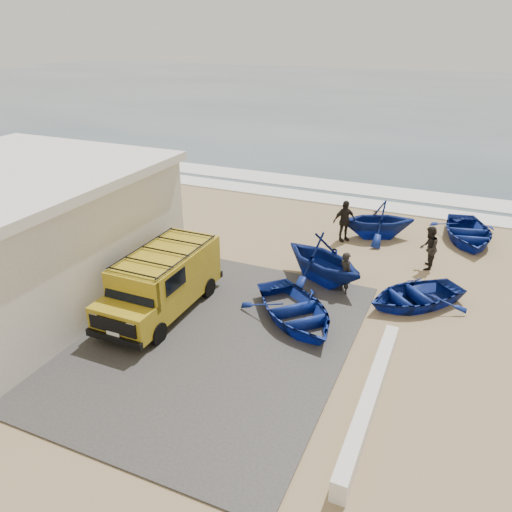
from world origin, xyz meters
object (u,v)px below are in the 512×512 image
(boat_far_right, at_px, (468,232))
(fisherman_front, at_px, (346,273))
(van, at_px, (162,280))
(boat_near_right, at_px, (415,295))
(fisherman_middle, at_px, (429,248))
(fisherman_back, at_px, (344,221))
(boat_mid_left, at_px, (323,259))
(boat_far_left, at_px, (378,219))
(boat_near_left, at_px, (295,310))
(building, at_px, (9,233))
(parapet, at_px, (370,398))

(boat_far_right, distance_m, fisherman_front, 7.59)
(van, distance_m, fisherman_front, 6.16)
(boat_near_right, xyz_separation_m, fisherman_middle, (0.05, 3.01, 0.49))
(boat_far_right, xyz_separation_m, fisherman_back, (-4.91, -2.08, 0.49))
(boat_mid_left, xyz_separation_m, boat_far_left, (0.98, 4.95, -0.09))
(boat_near_left, bearing_deg, van, 149.01)
(boat_far_right, bearing_deg, fisherman_back, -169.46)
(building, bearing_deg, boat_near_right, 19.34)
(fisherman_front, bearing_deg, building, 60.08)
(boat_mid_left, bearing_deg, fisherman_middle, -22.67)
(boat_near_left, height_order, boat_far_right, boat_far_right)
(building, bearing_deg, van, 9.05)
(boat_far_left, bearing_deg, van, -53.74)
(van, height_order, fisherman_back, van)
(boat_near_right, xyz_separation_m, boat_far_left, (-2.31, 5.30, 0.48))
(van, distance_m, fisherman_back, 8.90)
(boat_mid_left, bearing_deg, fisherman_back, 32.62)
(parapet, height_order, boat_mid_left, boat_mid_left)
(boat_mid_left, height_order, fisherman_front, boat_mid_left)
(van, height_order, fisherman_front, van)
(boat_far_left, height_order, fisherman_middle, fisherman_middle)
(boat_near_right, bearing_deg, parapet, -47.87)
(fisherman_front, relative_size, fisherman_middle, 0.92)
(boat_near_left, relative_size, fisherman_front, 2.47)
(boat_near_right, bearing_deg, van, -108.57)
(van, bearing_deg, fisherman_middle, 41.90)
(van, xyz_separation_m, fisherman_front, (5.08, 3.47, -0.33))
(building, bearing_deg, fisherman_middle, 30.26)
(fisherman_front, distance_m, fisherman_back, 4.71)
(boat_far_left, bearing_deg, parapet, -13.54)
(boat_near_left, relative_size, boat_far_right, 0.97)
(boat_mid_left, height_order, fisherman_middle, boat_mid_left)
(boat_far_right, bearing_deg, building, -154.70)
(boat_near_left, xyz_separation_m, fisherman_middle, (3.32, 5.58, 0.45))
(boat_far_left, bearing_deg, building, -71.04)
(boat_mid_left, height_order, boat_far_left, boat_mid_left)
(fisherman_middle, bearing_deg, fisherman_back, -109.36)
(building, height_order, boat_mid_left, building)
(boat_mid_left, relative_size, boat_far_right, 0.89)
(boat_near_left, bearing_deg, boat_far_right, 17.50)
(parapet, xyz_separation_m, boat_near_left, (-2.97, 2.92, 0.12))
(van, xyz_separation_m, fisherman_middle, (7.45, 6.64, -0.26))
(boat_near_left, bearing_deg, boat_far_left, 37.59)
(parapet, relative_size, fisherman_middle, 3.54)
(building, distance_m, boat_near_right, 13.69)
(building, height_order, boat_far_right, building)
(van, bearing_deg, parapet, -14.49)
(building, bearing_deg, boat_far_left, 43.03)
(boat_far_left, relative_size, fisherman_back, 1.77)
(boat_far_left, xyz_separation_m, fisherman_back, (-1.25, -0.91, 0.06))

